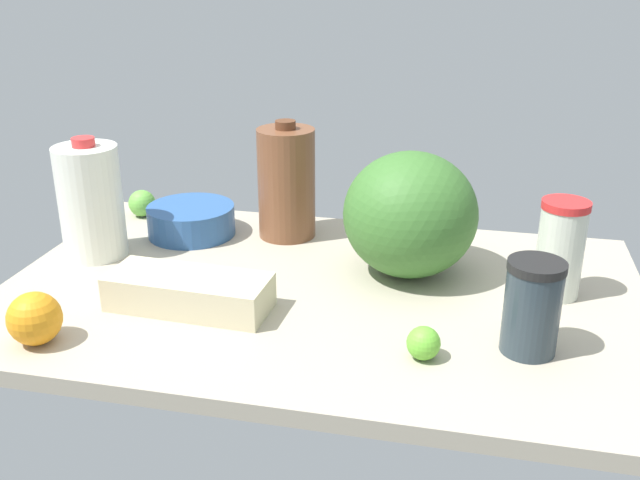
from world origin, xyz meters
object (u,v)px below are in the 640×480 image
Objects in this scene: egg_carton at (189,292)px; lime_beside_bowl at (423,343)px; mixing_bowl at (191,220)px; lime_near_front at (142,203)px; milk_jug at (91,201)px; chocolate_milk_jug at (286,183)px; watermelon at (410,215)px; orange_by_jug at (35,319)px; tumbler_cup at (560,249)px; shaker_bottle at (532,307)px.

egg_carton is 42.76cm from lime_beside_bowl.
lime_near_front is at bearing -28.15° from mixing_bowl.
chocolate_milk_jug is at bearing -151.96° from milk_jug.
chocolate_milk_jug is 38.31cm from lime_near_front.
lime_beside_bowl is at bearing 143.03° from mixing_bowl.
milk_jug reaches higher than lime_beside_bowl.
watermelon is at bearing 153.38° from chocolate_milk_jug.
orange_by_jug is (27.41, 54.46, -7.80)cm from chocolate_milk_jug.
egg_carton is at bearing 124.69° from lime_near_front.
watermelon is 4.83× the size of lime_beside_bowl.
watermelon reaches higher than egg_carton.
tumbler_cup is 2.09× the size of orange_by_jug.
orange_by_jug is (55.79, 40.23, -7.80)cm from watermelon.
milk_jug is at bearing 28.04° from chocolate_milk_jug.
lime_beside_bowl is (21.90, 27.58, -6.52)cm from tumbler_cup.
shaker_bottle is (-58.04, 2.07, 4.65)cm from egg_carton.
lime_beside_bowl is (-70.27, 26.48, -9.04)cm from milk_jug.
tumbler_cup is at bearing 162.05° from chocolate_milk_jug.
milk_jug reaches higher than shaker_bottle.
milk_jug is 4.67× the size of lime_beside_bowl.
tumbler_cup reaches higher than lime_near_front.
mixing_bowl is at bearing -11.44° from watermelon.
tumbler_cup is 95.88cm from lime_near_front.
egg_carton is 67.12cm from tumbler_cup.
shaker_bottle is 0.62× the size of milk_jug.
watermelon is at bearing -8.09° from tumbler_cup.
mixing_bowl is (49.39, -10.00, -8.85)cm from watermelon.
lime_beside_bowl is (-42.01, 8.00, -0.44)cm from egg_carton.
tumbler_cup reaches higher than egg_carton.
chocolate_milk_jug reaches higher than orange_by_jug.
chocolate_milk_jug is (50.16, -39.81, 4.40)cm from shaker_bottle.
shaker_bottle is 2.43× the size of lime_near_front.
shaker_bottle reaches higher than lime_near_front.
lime_beside_bowl is (16.03, 5.93, -5.09)cm from shaker_bottle.
milk_jug is at bearing 44.80° from mixing_bowl.
chocolate_milk_jug reaches higher than watermelon.
mixing_bowl is at bearing -135.20° from milk_jug.
watermelon is 1.03× the size of milk_jug.
lime_near_front is at bearing -87.94° from milk_jug.
egg_carton is (36.27, 23.51, -9.05)cm from watermelon.
tumbler_cup is at bearing -179.31° from milk_jug.
tumbler_cup is 0.73× the size of milk_jug.
egg_carton is 1.57× the size of tumbler_cup.
lime_beside_bowl is at bearing -171.93° from orange_by_jug.
lime_near_front is (87.15, -44.13, -4.58)cm from shaker_bottle.
mixing_bowl is 3.62× the size of lime_beside_bowl.
milk_jug is at bearing 0.69° from tumbler_cup.
watermelon is at bearing 168.56° from mixing_bowl.
orange_by_jug is (19.52, 16.72, 1.25)cm from egg_carton.
tumbler_cup is (-77.04, 13.92, 5.87)cm from mixing_bowl.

